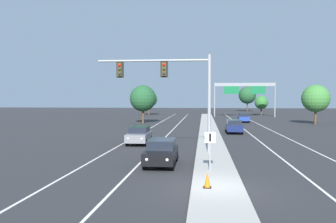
# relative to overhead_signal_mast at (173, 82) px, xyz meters

# --- Properties ---
(ground_plane) EXTENTS (260.00, 260.00, 0.00)m
(ground_plane) POSITION_rel_overhead_signal_mast_xyz_m (2.95, -10.01, -5.36)
(ground_plane) COLOR #28282B
(median_island) EXTENTS (2.40, 110.00, 0.15)m
(median_island) POSITION_rel_overhead_signal_mast_xyz_m (2.95, 7.99, -5.29)
(median_island) COLOR #9E9B93
(median_island) RESTS_ON ground
(lane_stripe_oncoming_center) EXTENTS (0.14, 100.00, 0.01)m
(lane_stripe_oncoming_center) POSITION_rel_overhead_signal_mast_xyz_m (-1.75, 14.99, -5.36)
(lane_stripe_oncoming_center) COLOR silver
(lane_stripe_oncoming_center) RESTS_ON ground
(lane_stripe_receding_center) EXTENTS (0.14, 100.00, 0.01)m
(lane_stripe_receding_center) POSITION_rel_overhead_signal_mast_xyz_m (7.65, 14.99, -5.36)
(lane_stripe_receding_center) COLOR silver
(lane_stripe_receding_center) RESTS_ON ground
(edge_stripe_left) EXTENTS (0.14, 100.00, 0.01)m
(edge_stripe_left) POSITION_rel_overhead_signal_mast_xyz_m (-5.05, 14.99, -5.36)
(edge_stripe_left) COLOR silver
(edge_stripe_left) RESTS_ON ground
(edge_stripe_right) EXTENTS (0.14, 100.00, 0.01)m
(edge_stripe_right) POSITION_rel_overhead_signal_mast_xyz_m (10.95, 14.99, -5.36)
(edge_stripe_right) COLOR silver
(edge_stripe_right) RESTS_ON ground
(overhead_signal_mast) EXTENTS (8.47, 0.44, 7.20)m
(overhead_signal_mast) POSITION_rel_overhead_signal_mast_xyz_m (0.00, 0.00, 0.00)
(overhead_signal_mast) COLOR gray
(overhead_signal_mast) RESTS_ON median_island
(median_sign_post) EXTENTS (0.60, 0.10, 2.20)m
(median_sign_post) POSITION_rel_overhead_signal_mast_xyz_m (2.66, -6.59, -3.77)
(median_sign_post) COLOR gray
(median_sign_post) RESTS_ON median_island
(car_oncoming_black) EXTENTS (1.84, 4.48, 1.58)m
(car_oncoming_black) POSITION_rel_overhead_signal_mast_xyz_m (-0.30, -4.42, -4.54)
(car_oncoming_black) COLOR black
(car_oncoming_black) RESTS_ON ground
(car_oncoming_grey) EXTENTS (1.86, 4.49, 1.58)m
(car_oncoming_grey) POSITION_rel_overhead_signal_mast_xyz_m (-3.51, 5.34, -4.54)
(car_oncoming_grey) COLOR slate
(car_oncoming_grey) RESTS_ON ground
(car_receding_navy) EXTENTS (1.82, 4.47, 1.58)m
(car_receding_navy) POSITION_rel_overhead_signal_mast_xyz_m (5.85, 16.07, -4.54)
(car_receding_navy) COLOR #141E4C
(car_receding_navy) RESTS_ON ground
(car_receding_blue) EXTENTS (1.92, 4.51, 1.58)m
(car_receding_blue) POSITION_rel_overhead_signal_mast_xyz_m (9.08, 35.25, -4.54)
(car_receding_blue) COLOR navy
(car_receding_blue) RESTS_ON ground
(traffic_cone_median_nose) EXTENTS (0.36, 0.36, 0.74)m
(traffic_cone_median_nose) POSITION_rel_overhead_signal_mast_xyz_m (2.48, -10.31, -4.85)
(traffic_cone_median_nose) COLOR black
(traffic_cone_median_nose) RESTS_ON median_island
(highway_sign_gantry) EXTENTS (13.28, 0.42, 7.50)m
(highway_sign_gantry) POSITION_rel_overhead_signal_mast_xyz_m (11.15, 52.30, 0.80)
(highway_sign_gantry) COLOR gray
(highway_sign_gantry) RESTS_ON ground
(tree_far_right_b) EXTENTS (5.31, 5.31, 7.69)m
(tree_far_right_b) POSITION_rel_overhead_signal_mast_xyz_m (15.54, 83.98, -0.34)
(tree_far_right_b) COLOR #4C3823
(tree_far_right_b) RESTS_ON ground
(tree_far_left_b) EXTENTS (4.13, 4.13, 5.98)m
(tree_far_left_b) POSITION_rel_overhead_signal_mast_xyz_m (-11.04, 58.64, -1.46)
(tree_far_left_b) COLOR #4C3823
(tree_far_left_b) RESTS_ON ground
(tree_far_right_a) EXTENTS (3.25, 3.25, 4.70)m
(tree_far_right_a) POSITION_rel_overhead_signal_mast_xyz_m (16.19, 61.29, -2.30)
(tree_far_right_a) COLOR #4C3823
(tree_far_right_a) RESTS_ON ground
(tree_far_right_c) EXTENTS (4.33, 4.33, 6.27)m
(tree_far_right_c) POSITION_rel_overhead_signal_mast_xyz_m (19.82, 31.45, -1.27)
(tree_far_right_c) COLOR #4C3823
(tree_far_right_c) RESTS_ON ground
(tree_far_left_c) EXTENTS (4.32, 4.32, 6.25)m
(tree_far_left_c) POSITION_rel_overhead_signal_mast_xyz_m (-7.67, 31.13, -1.28)
(tree_far_left_c) COLOR #4C3823
(tree_far_left_c) RESTS_ON ground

